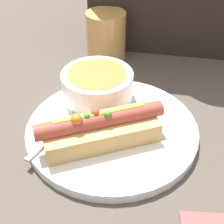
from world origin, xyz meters
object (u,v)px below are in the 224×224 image
at_px(hot_dog, 100,129).
at_px(soup_bowl, 97,84).
at_px(spoon, 76,113).
at_px(drinking_glass, 106,36).

distance_m(hot_dog, soup_bowl, 0.10).
relative_size(spoon, drinking_glass, 1.55).
bearing_deg(drinking_glass, soup_bowl, -83.34).
bearing_deg(hot_dog, drinking_glass, 71.39).
bearing_deg(hot_dog, soup_bowl, 76.59).
bearing_deg(soup_bowl, spoon, -113.83).
xyz_separation_m(spoon, drinking_glass, (0.00, 0.21, 0.03)).
bearing_deg(spoon, hot_dog, -114.50).
bearing_deg(soup_bowl, hot_dog, -74.87).
distance_m(soup_bowl, drinking_glass, 0.16).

